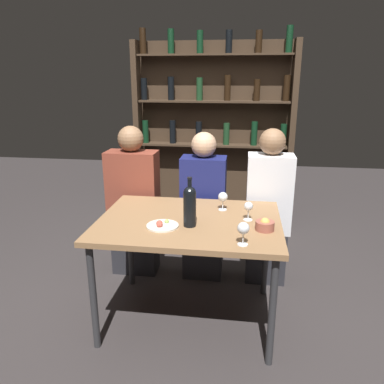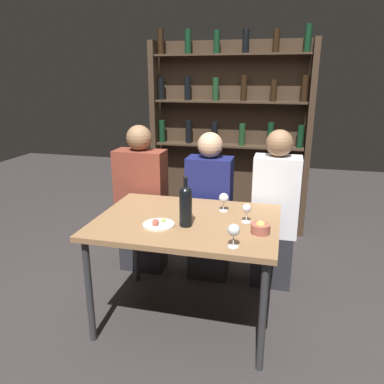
% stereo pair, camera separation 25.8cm
% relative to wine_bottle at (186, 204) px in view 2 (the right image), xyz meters
% --- Properties ---
extents(ground_plane, '(10.00, 10.00, 0.00)m').
position_rel_wine_bottle_xyz_m(ground_plane, '(-0.02, 0.11, -0.90)').
color(ground_plane, '#332D2D').
extents(dining_table, '(1.21, 0.90, 0.76)m').
position_rel_wine_bottle_xyz_m(dining_table, '(-0.02, 0.11, -0.21)').
color(dining_table, olive).
rests_on(dining_table, ground_plane).
extents(wine_rack_wall, '(1.73, 0.21, 2.15)m').
position_rel_wine_bottle_xyz_m(wine_rack_wall, '(-0.02, 1.92, 0.22)').
color(wine_rack_wall, '#38281C').
rests_on(wine_rack_wall, ground_plane).
extents(wine_bottle, '(0.08, 0.08, 0.32)m').
position_rel_wine_bottle_xyz_m(wine_bottle, '(0.00, 0.00, 0.00)').
color(wine_bottle, black).
rests_on(wine_bottle, dining_table).
extents(wine_glass_0, '(0.07, 0.07, 0.14)m').
position_rel_wine_bottle_xyz_m(wine_glass_0, '(0.34, -0.24, -0.05)').
color(wine_glass_0, silver).
rests_on(wine_glass_0, dining_table).
extents(wine_glass_1, '(0.06, 0.06, 0.13)m').
position_rel_wine_bottle_xyz_m(wine_glass_1, '(0.37, 0.15, -0.05)').
color(wine_glass_1, silver).
rests_on(wine_glass_1, dining_table).
extents(wine_glass_2, '(0.07, 0.07, 0.13)m').
position_rel_wine_bottle_xyz_m(wine_glass_2, '(0.19, 0.33, -0.05)').
color(wine_glass_2, silver).
rests_on(wine_glass_2, dining_table).
extents(food_plate_0, '(0.20, 0.20, 0.05)m').
position_rel_wine_bottle_xyz_m(food_plate_0, '(-0.17, -0.04, -0.13)').
color(food_plate_0, silver).
rests_on(food_plate_0, dining_table).
extents(snack_bowl, '(0.12, 0.12, 0.08)m').
position_rel_wine_bottle_xyz_m(snack_bowl, '(0.47, -0.00, -0.11)').
color(snack_bowl, '#995142').
rests_on(snack_bowl, dining_table).
extents(seated_person_left, '(0.42, 0.22, 1.29)m').
position_rel_wine_bottle_xyz_m(seated_person_left, '(-0.59, 0.73, -0.29)').
color(seated_person_left, '#26262B').
rests_on(seated_person_left, ground_plane).
extents(seated_person_center, '(0.36, 0.22, 1.25)m').
position_rel_wine_bottle_xyz_m(seated_person_center, '(0.01, 0.73, -0.31)').
color(seated_person_center, '#26262B').
rests_on(seated_person_center, ground_plane).
extents(seated_person_right, '(0.36, 0.22, 1.29)m').
position_rel_wine_bottle_xyz_m(seated_person_right, '(0.54, 0.73, -0.29)').
color(seated_person_right, '#26262B').
rests_on(seated_person_right, ground_plane).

